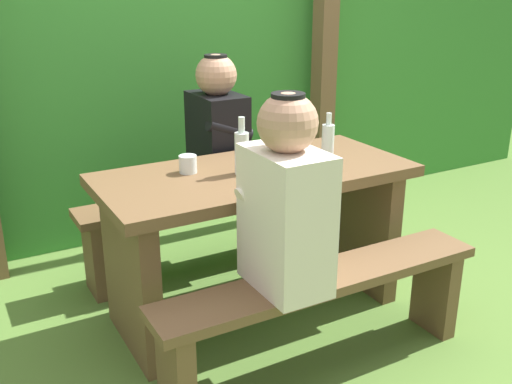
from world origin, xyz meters
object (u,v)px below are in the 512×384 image
bench_near (322,302)px  drinking_glass (188,164)px  picnic_table (256,216)px  person_black_coat (218,130)px  bench_far (208,213)px  cell_phone (291,165)px  bottle_right (328,143)px  bottle_left (242,152)px  person_white_shirt (286,202)px

bench_near → drinking_glass: 0.82m
picnic_table → person_black_coat: bearing=82.7°
bench_far → cell_phone: (0.17, -0.56, 0.40)m
bench_near → bottle_right: (0.33, 0.45, 0.49)m
bench_near → cell_phone: size_ratio=10.00×
bench_near → bench_far: (0.00, 1.06, 0.00)m
picnic_table → bench_near: picnic_table is taller
bottle_left → bottle_right: (0.41, -0.06, -0.00)m
cell_phone → bottle_left: bearing=168.8°
bench_near → picnic_table: bearing=90.0°
bench_far → picnic_table: bearing=-90.0°
person_white_shirt → drinking_glass: size_ratio=9.17×
picnic_table → drinking_glass: 0.40m
picnic_table → bench_near: (0.00, -0.53, -0.17)m
bench_far → bottle_left: bottle_left is taller
bench_near → person_black_coat: size_ratio=1.95×
person_white_shirt → person_black_coat: bearing=77.0°
person_white_shirt → person_black_coat: size_ratio=1.00×
picnic_table → cell_phone: size_ratio=10.00×
bottle_left → bottle_right: bearing=-8.8°
person_black_coat → cell_phone: size_ratio=5.14×
picnic_table → person_white_shirt: 0.62m
drinking_glass → bottle_left: 0.24m
person_white_shirt → bottle_right: (0.50, 0.45, 0.04)m
person_black_coat → drinking_glass: (-0.35, -0.42, -0.02)m
bottle_left → bench_far: bearing=81.7°
person_black_coat → drinking_glass: 0.54m
person_black_coat → cell_phone: (0.10, -0.56, -0.05)m
drinking_glass → bottle_right: bearing=-17.7°
picnic_table → bottle_right: bearing=-14.3°
person_white_shirt → bottle_right: bearing=41.6°
bench_near → bottle_left: 0.72m
person_white_shirt → cell_phone: 0.61m
bench_near → cell_phone: (0.17, 0.50, 0.40)m
bench_near → drinking_glass: (-0.28, 0.64, 0.43)m
bench_near → cell_phone: cell_phone is taller
bench_far → person_black_coat: size_ratio=1.95×
person_black_coat → person_white_shirt: bearing=-103.0°
drinking_glass → bench_far: bearing=56.7°
person_black_coat → drinking_glass: person_black_coat is taller
bottle_right → cell_phone: bottle_right is taller
bottle_left → picnic_table: bearing=13.7°
cell_phone → bench_far: bearing=97.9°
drinking_glass → bottle_right: (0.60, -0.19, 0.06)m
bench_far → drinking_glass: size_ratio=17.85×
bench_far → bottle_left: size_ratio=5.58×
bench_near → bottle_left: bottle_left is taller
picnic_table → bottle_left: bottle_left is taller
picnic_table → drinking_glass: bearing=158.4°
bottle_right → bottle_left: bearing=171.2°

